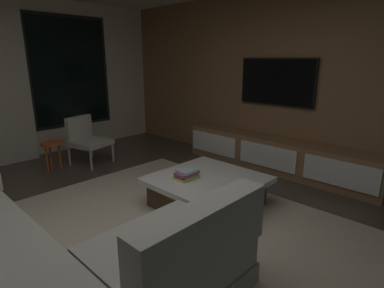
# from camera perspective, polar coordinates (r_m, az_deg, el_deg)

# --- Properties ---
(floor) EXTENTS (9.20, 9.20, 0.00)m
(floor) POSITION_cam_1_polar(r_m,az_deg,el_deg) (3.07, -11.38, -18.33)
(floor) COLOR #473D33
(media_wall) EXTENTS (0.12, 7.80, 2.70)m
(media_wall) POSITION_cam_1_polar(r_m,az_deg,el_deg) (4.97, 18.43, 10.69)
(media_wall) COLOR #8E6642
(media_wall) RESTS_ON floor
(area_rug) EXTENTS (3.20, 3.80, 0.01)m
(area_rug) POSITION_cam_1_polar(r_m,az_deg,el_deg) (3.18, -4.92, -16.67)
(area_rug) COLOR beige
(area_rug) RESTS_ON floor
(sectional_couch) EXTENTS (1.98, 2.50, 0.82)m
(sectional_couch) POSITION_cam_1_polar(r_m,az_deg,el_deg) (2.56, -27.36, -19.74)
(sectional_couch) COLOR gray
(sectional_couch) RESTS_ON floor
(coffee_table) EXTENTS (1.16, 1.16, 0.36)m
(coffee_table) POSITION_cam_1_polar(r_m,az_deg,el_deg) (3.69, 2.78, -8.68)
(coffee_table) COLOR #463121
(coffee_table) RESTS_ON floor
(book_stack_on_coffee_table) EXTENTS (0.27, 0.20, 0.11)m
(book_stack_on_coffee_table) POSITION_cam_1_polar(r_m,az_deg,el_deg) (3.57, -1.00, -5.56)
(book_stack_on_coffee_table) COLOR #D2C46C
(book_stack_on_coffee_table) RESTS_ON coffee_table
(accent_chair_near_window) EXTENTS (0.66, 0.68, 0.78)m
(accent_chair_near_window) POSITION_cam_1_polar(r_m,az_deg,el_deg) (5.40, -18.85, 1.11)
(accent_chair_near_window) COLOR #B2ADA0
(accent_chair_near_window) RESTS_ON floor
(side_stool) EXTENTS (0.32, 0.32, 0.46)m
(side_stool) POSITION_cam_1_polar(r_m,az_deg,el_deg) (5.21, -24.34, -0.64)
(side_stool) COLOR #BF4C1E
(side_stool) RESTS_ON floor
(media_console) EXTENTS (0.46, 3.10, 0.52)m
(media_console) POSITION_cam_1_polar(r_m,az_deg,el_deg) (4.93, 15.36, -2.12)
(media_console) COLOR #8E6642
(media_console) RESTS_ON floor
(mounted_tv) EXTENTS (0.05, 1.23, 0.71)m
(mounted_tv) POSITION_cam_1_polar(r_m,az_deg,el_deg) (4.98, 15.26, 10.95)
(mounted_tv) COLOR black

